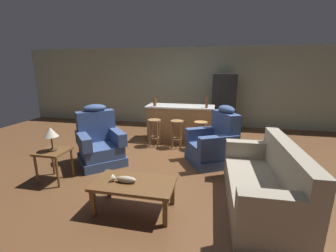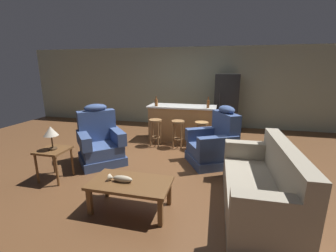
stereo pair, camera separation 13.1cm
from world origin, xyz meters
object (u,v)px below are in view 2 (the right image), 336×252
Objects in this scene: table_lamp at (51,132)px; bar_stool_left at (155,128)px; kitchen_island at (182,123)px; bar_stool_middle at (178,129)px; recliner_near_lamp at (100,142)px; end_table at (54,155)px; bar_stool_right at (201,130)px; bottle_tall_green at (156,102)px; fish_figurine at (120,179)px; couch at (262,187)px; recliner_near_island at (215,144)px; bottle_short_amber at (208,104)px; refrigerator at (226,103)px; coffee_table at (130,185)px.

table_lamp is 0.60× the size of bar_stool_left.
kitchen_island reaches higher than bar_stool_middle.
recliner_near_lamp reaches higher than end_table.
bottle_tall_green reaches higher than bar_stool_right.
end_table is 2.84m from bottle_tall_green.
bar_stool_right is (0.84, 2.68, 0.01)m from fish_figurine.
table_lamp is (-3.39, 0.08, 0.53)m from couch.
bar_stool_right is at bearing 0.00° from bar_stool_middle.
recliner_near_island reaches higher than bar_stool_right.
bar_stool_middle is 1.00× the size of bar_stool_right.
fish_figurine is at bearing -19.83° from end_table.
end_table is 0.82× the size of bar_stool_middle.
recliner_near_lamp is 1.87m from bar_stool_middle.
kitchen_island is 6.88× the size of bottle_tall_green.
end_table is 3.61m from bottle_short_amber.
couch is 2.91m from bottle_short_amber.
recliner_near_lamp is 2.37m from recliner_near_island.
bar_stool_left is at bearing 104.24° from recliner_near_lamp.
recliner_near_lamp is at bearing -138.54° from bar_stool_middle.
table_lamp reaches higher than couch.
bar_stool_middle is 0.39× the size of refrigerator.
fish_figurine is 1.30× the size of bottle_tall_green.
couch is at bearing 13.54° from fish_figurine.
bottle_tall_green reaches higher than recliner_near_lamp.
coffee_table is 1.62× the size of bar_stool_left.
refrigerator is at bearing 53.66° from end_table.
bottle_tall_green is (-0.40, 3.09, 0.59)m from fish_figurine.
bar_stool_right is at bearing -107.05° from refrigerator.
bar_stool_right is at bearing -46.86° from kitchen_island.
kitchen_island is at bearing 133.14° from bar_stool_right.
recliner_near_lamp is 2.33m from kitchen_island.
refrigerator reaches higher than bottle_tall_green.
refrigerator is (2.91, 3.98, 0.01)m from table_lamp.
refrigerator is at bearing -122.77° from recliner_near_island.
recliner_near_island is 2.65m from refrigerator.
bar_stool_left is (-0.44, 2.66, 0.11)m from coffee_table.
kitchen_island is at bearing -84.36° from recliner_near_island.
bottle_short_amber is (0.82, 3.09, 0.69)m from coffee_table.
refrigerator reaches higher than table_lamp.
recliner_near_lamp is 1.00× the size of recliner_near_island.
refrigerator is at bearing 72.95° from bar_stool_right.
refrigerator is (1.27, 4.49, 0.52)m from coffee_table.
bar_stool_middle is at bearing 84.27° from fish_figurine.
couch reaches higher than bar_stool_right.
couch reaches higher than end_table.
bottle_tall_green is 1.35m from bottle_short_amber.
refrigerator is (1.14, 1.83, 0.41)m from bar_stool_middle.
recliner_near_island is 0.67× the size of kitchen_island.
bar_stool_left is (1.20, 2.15, -0.40)m from table_lamp.
bottle_tall_green is at bearing 66.61° from table_lamp.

